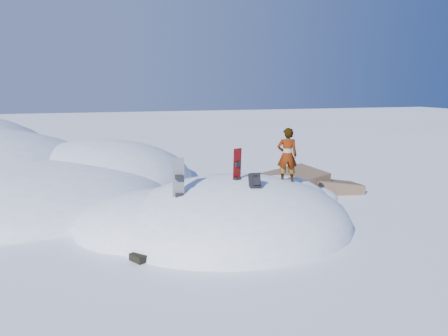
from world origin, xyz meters
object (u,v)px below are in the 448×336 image
object	(u,v)px
snowboard_red	(237,173)
snowboard_dark	(179,188)
person	(287,155)
backpack	(255,181)

from	to	relation	value
snowboard_red	snowboard_dark	xyz separation A→B (m)	(-1.73, -0.38, -0.21)
person	snowboard_red	bearing A→B (deg)	22.90
backpack	person	world-z (taller)	person
snowboard_red	snowboard_dark	bearing A→B (deg)	170.04
snowboard_red	snowboard_dark	distance (m)	1.78
backpack	person	bearing A→B (deg)	39.80
backpack	person	size ratio (longest dim) A/B	0.29
snowboard_dark	person	xyz separation A→B (m)	(3.30, 0.51, 0.61)
snowboard_red	person	bearing A→B (deg)	-17.47
backpack	snowboard_red	bearing A→B (deg)	115.76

